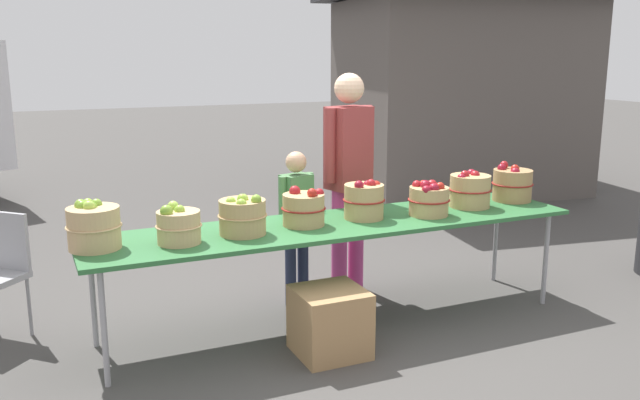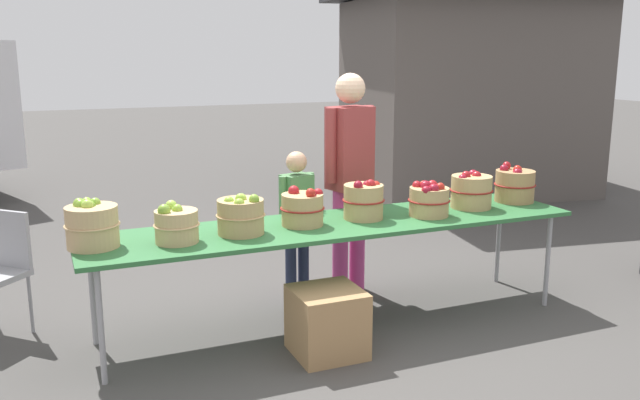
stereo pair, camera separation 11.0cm
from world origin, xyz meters
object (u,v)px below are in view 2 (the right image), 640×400
apple_basket_red_1 (364,201)px  apple_basket_green_2 (241,216)px  apple_basket_green_0 (92,225)px  vendor_adult (350,166)px  apple_basket_green_1 (176,225)px  apple_basket_red_2 (429,200)px  child_customer (297,216)px  market_table (337,227)px  apple_basket_red_4 (515,185)px  produce_crate (327,322)px  apple_basket_red_0 (303,209)px  apple_basket_red_3 (471,191)px

apple_basket_red_1 → apple_basket_green_2: bearing=-176.4°
apple_basket_green_0 → vendor_adult: size_ratio=0.19×
apple_basket_green_1 → apple_basket_green_2: apple_basket_green_2 is taller
apple_basket_red_2 → apple_basket_green_2: bearing=178.1°
apple_basket_green_0 → child_customer: (1.50, 0.45, -0.19)m
apple_basket_red_1 → market_table: bearing=-172.3°
apple_basket_red_4 → apple_basket_red_1: bearing=-178.1°
vendor_adult → apple_basket_red_1: bearing=60.3°
apple_basket_green_1 → apple_basket_green_2: bearing=5.1°
market_table → apple_basket_green_2: size_ratio=10.80×
child_customer → produce_crate: size_ratio=2.75×
market_table → apple_basket_green_2: apple_basket_green_2 is taller
apple_basket_red_0 → apple_basket_red_3: bearing=0.1°
market_table → produce_crate: market_table is taller
apple_basket_red_3 → apple_basket_red_4: 0.45m
child_customer → market_table: bearing=87.4°
apple_basket_green_0 → produce_crate: 1.58m
apple_basket_red_3 → apple_basket_green_1: bearing=-177.6°
apple_basket_red_4 → produce_crate: 2.02m
apple_basket_green_2 → market_table: bearing=2.2°
child_customer → apple_basket_red_1: bearing=111.0°
apple_basket_green_0 → apple_basket_green_1: apple_basket_green_0 is taller
apple_basket_green_0 → apple_basket_red_4: 3.20m
apple_basket_red_4 → produce_crate: size_ratio=0.75×
apple_basket_red_3 → apple_basket_red_2: bearing=-166.8°
apple_basket_red_4 → child_customer: size_ratio=0.27×
apple_basket_green_0 → apple_basket_red_0: (1.37, 0.00, -0.02)m
apple_basket_green_2 → vendor_adult: size_ratio=0.18×
apple_basket_red_1 → apple_basket_red_4: size_ratio=0.93×
apple_basket_red_3 → produce_crate: apple_basket_red_3 is taller
apple_basket_red_0 → vendor_adult: 0.83m
apple_basket_green_0 → apple_basket_green_2: bearing=-3.3°
apple_basket_green_0 → apple_basket_red_0: 1.37m
apple_basket_green_1 → apple_basket_red_0: bearing=5.9°
produce_crate → apple_basket_red_1: bearing=43.7°
market_table → apple_basket_green_1: (-1.13, -0.07, 0.14)m
market_table → apple_basket_red_3: apple_basket_red_3 is taller
apple_basket_red_0 → vendor_adult: (0.61, 0.54, 0.17)m
apple_basket_red_1 → apple_basket_green_1: bearing=-175.9°
market_table → apple_basket_red_2: (0.70, -0.07, 0.15)m
apple_basket_green_2 → apple_basket_red_0: 0.46m
apple_basket_green_1 → apple_basket_green_2: (0.43, 0.04, 0.01)m
apple_basket_green_2 → vendor_adult: vendor_adult is taller
apple_basket_red_1 → apple_basket_red_2: (0.47, -0.11, -0.01)m
apple_basket_red_2 → apple_basket_green_0: bearing=177.5°
apple_basket_green_2 → produce_crate: apple_basket_green_2 is taller
apple_basket_green_0 → apple_basket_red_3: bearing=0.1°
apple_basket_red_3 → vendor_adult: size_ratio=0.19×
apple_basket_green_1 → child_customer: child_customer is taller
apple_basket_green_0 → produce_crate: (1.36, -0.45, -0.67)m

